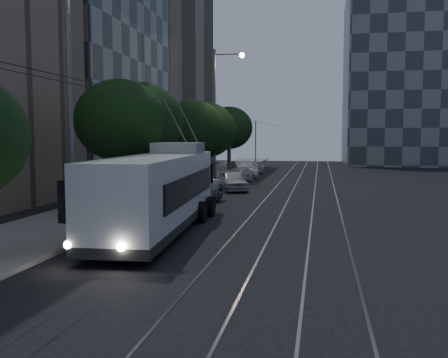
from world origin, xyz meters
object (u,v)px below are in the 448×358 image
car_white_d (253,167)px  streetlamp_near (80,83)px  trolleybus (160,191)px  streetlamp_far (219,103)px  car_white_a (231,181)px  pickup_silver (179,190)px  car_white_b (238,175)px  car_white_c (243,169)px

car_white_d → streetlamp_near: (-1.58, -34.79, 5.16)m
trolleybus → streetlamp_far: 23.81m
trolleybus → car_white_d: (-0.31, 31.72, -0.99)m
streetlamp_far → trolleybus: bearing=-84.7°
streetlamp_far → car_white_a: bearing=-71.9°
pickup_silver → streetlamp_far: 16.44m
trolleybus → car_white_a: trolleybus is taller
trolleybus → pickup_silver: trolleybus is taller
pickup_silver → streetlamp_far: bearing=107.2°
pickup_silver → car_white_d: pickup_silver is taller
car_white_b → streetlamp_near: bearing=-75.0°
car_white_b → car_white_c: bearing=111.6°
car_white_c → streetlamp_near: (-1.19, -30.21, 5.08)m
car_white_a → streetlamp_near: bearing=-120.3°
trolleybus → pickup_silver: 7.98m
car_white_a → car_white_c: (-0.90, 11.20, 0.05)m
car_white_b → streetlamp_far: 6.44m
car_white_b → car_white_d: car_white_d is taller
car_white_a → streetlamp_far: size_ratio=0.38×
car_white_c → streetlamp_far: 7.36m
streetlamp_near → car_white_d: bearing=87.4°
trolleybus → streetlamp_near: 5.51m
trolleybus → car_white_a: 15.97m
trolleybus → car_white_b: (-0.44, 22.73, -1.09)m
car_white_a → car_white_c: car_white_c is taller
trolleybus → car_white_d: trolleybus is taller
trolleybus → car_white_b: bearing=87.3°
car_white_c → car_white_d: car_white_c is taller
trolleybus → streetlamp_far: (-2.16, 23.15, 5.11)m
pickup_silver → streetlamp_far: size_ratio=0.57×
car_white_d → streetlamp_near: size_ratio=0.43×
car_white_a → car_white_b: 6.82m
trolleybus → car_white_b: trolleybus is taller
streetlamp_near → car_white_a: bearing=83.7°
car_white_b → streetlamp_far: (-1.71, 0.42, 6.19)m
streetlamp_near → car_white_c: bearing=87.7°
pickup_silver → streetlamp_far: (-0.76, 15.33, 5.90)m
streetlamp_near → trolleybus: bearing=58.4°
car_white_a → car_white_c: bearing=70.6°
car_white_b → car_white_a: bearing=-66.3°
trolleybus → car_white_c: (-0.70, 27.14, -0.91)m
pickup_silver → streetlamp_near: (-0.49, -10.89, 4.96)m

